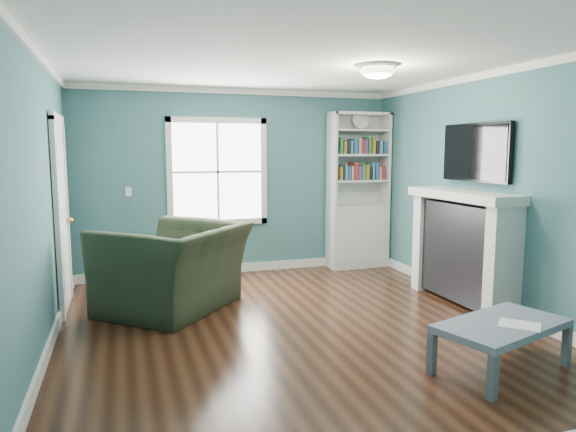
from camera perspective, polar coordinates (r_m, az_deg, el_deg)
name	(u,v)px	position (r m, az deg, el deg)	size (l,w,h in m)	color
floor	(295,328)	(5.20, 0.82, -12.33)	(5.00, 5.00, 0.00)	black
room_walls	(296,168)	(4.90, 0.85, 5.35)	(5.00, 5.00, 5.00)	#3A6870
trim	(296,204)	(4.93, 0.84, 1.34)	(4.50, 5.00, 2.60)	white
window	(218,172)	(7.24, -7.82, 4.88)	(1.40, 0.06, 1.50)	white
bookshelf	(358,206)	(7.75, 7.74, 1.13)	(0.90, 0.35, 2.31)	silver
fireplace	(463,249)	(6.17, 18.83, -3.48)	(0.44, 1.58, 1.30)	black
tv	(476,152)	(6.14, 20.16, 6.64)	(0.06, 1.10, 0.65)	black
door	(61,213)	(6.11, -23.89, 0.33)	(0.12, 0.98, 2.17)	silver
ceiling_fixture	(378,70)	(5.41, 9.92, 15.71)	(0.38, 0.38, 0.15)	white
light_switch	(129,192)	(7.14, -17.30, 2.57)	(0.08, 0.01, 0.12)	white
recliner	(174,253)	(5.78, -12.59, -4.07)	(1.44, 0.93, 1.25)	#252E1C
coffee_table	(502,328)	(4.51, 22.65, -11.44)	(1.21, 0.88, 0.39)	#4E565E
paper_sheet	(519,325)	(4.48, 24.33, -10.96)	(0.24, 0.30, 0.00)	white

